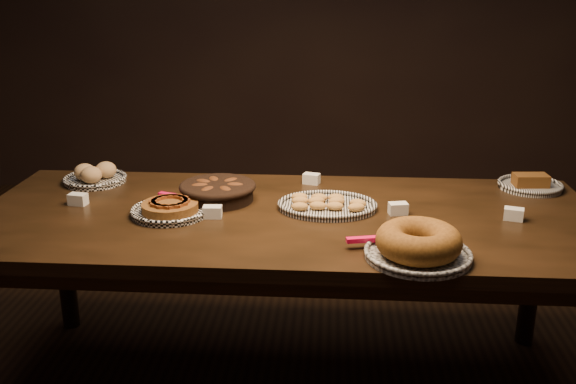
# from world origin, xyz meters

# --- Properties ---
(ground) EXTENTS (5.00, 5.00, 0.00)m
(ground) POSITION_xyz_m (0.00, 0.00, 0.00)
(ground) COLOR black
(ground) RESTS_ON ground
(buffet_table) EXTENTS (2.40, 1.00, 0.75)m
(buffet_table) POSITION_xyz_m (0.00, 0.00, 0.68)
(buffet_table) COLOR black
(buffet_table) RESTS_ON ground
(apple_tart_plate) EXTENTS (0.33, 0.31, 0.06)m
(apple_tart_plate) POSITION_xyz_m (-0.44, -0.04, 0.77)
(apple_tart_plate) COLOR white
(apple_tart_plate) RESTS_ON buffet_table
(madeleine_platter) EXTENTS (0.38, 0.31, 0.04)m
(madeleine_platter) POSITION_xyz_m (0.15, 0.06, 0.77)
(madeleine_platter) COLOR black
(madeleine_platter) RESTS_ON buffet_table
(bundt_cake_plate) EXTENTS (0.41, 0.35, 0.11)m
(bundt_cake_plate) POSITION_xyz_m (0.45, -0.38, 0.80)
(bundt_cake_plate) COLOR black
(bundt_cake_plate) RESTS_ON buffet_table
(croissant_basket) EXTENTS (0.35, 0.35, 0.08)m
(croissant_basket) POSITION_xyz_m (-0.29, 0.13, 0.79)
(croissant_basket) COLOR black
(croissant_basket) RESTS_ON buffet_table
(bread_roll_plate) EXTENTS (0.27, 0.27, 0.09)m
(bread_roll_plate) POSITION_xyz_m (-0.87, 0.33, 0.78)
(bread_roll_plate) COLOR white
(bread_roll_plate) RESTS_ON buffet_table
(loaf_plate) EXTENTS (0.27, 0.27, 0.06)m
(loaf_plate) POSITION_xyz_m (1.02, 0.38, 0.77)
(loaf_plate) COLOR black
(loaf_plate) RESTS_ON buffet_table
(tent_cards) EXTENTS (1.76, 0.50, 0.04)m
(tent_cards) POSITION_xyz_m (0.05, 0.07, 0.77)
(tent_cards) COLOR white
(tent_cards) RESTS_ON buffet_table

